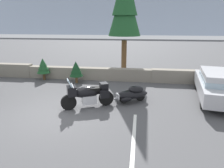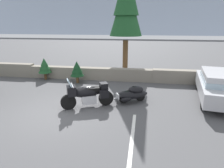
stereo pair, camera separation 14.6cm
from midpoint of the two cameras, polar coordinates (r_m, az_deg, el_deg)
ground_plane at (r=8.65m, az=-14.71°, el=-7.89°), size 80.00×80.00×0.00m
stone_guard_wall at (r=13.23m, az=-6.17°, el=3.11°), size 24.00×0.59×0.89m
distant_ridgeline at (r=102.56m, az=7.41°, el=19.25°), size 240.00×80.00×16.00m
touring_motorcycle at (r=8.74m, az=-6.52°, el=-2.77°), size 2.14×1.33×1.33m
car_shaped_trailer at (r=9.38m, az=6.24°, el=-2.73°), size 2.14×1.28×0.76m
sedan_at_right_edge at (r=10.71m, az=28.65°, el=-0.22°), size 2.53×4.74×1.41m
pine_sapling_near at (r=12.44m, az=-9.55°, el=4.10°), size 0.84×0.84×1.34m
pine_sapling_farther at (r=13.70m, az=-18.26°, el=4.80°), size 0.85×0.85×1.40m
parking_stripe_marker at (r=6.68m, az=6.33°, el=-15.24°), size 0.12×3.60×0.01m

